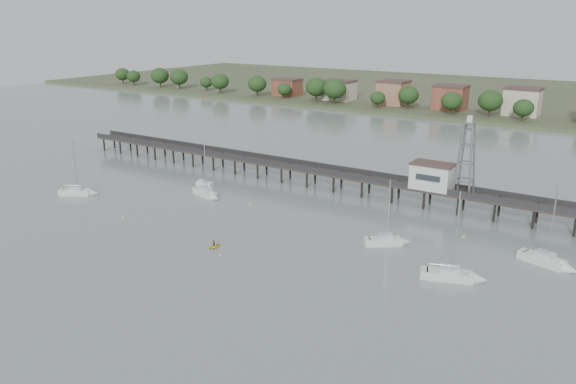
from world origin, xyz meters
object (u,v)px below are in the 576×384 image
object	(u,v)px
lattice_tower	(466,159)
sailboat_e	(553,263)
sailboat_a	(82,192)
sailboat_c	(391,241)
sailboat_d	(460,277)
yellow_dinghy	(214,247)
pier	(324,172)
white_tender	(204,184)
sailboat_b	(208,194)

from	to	relation	value
lattice_tower	sailboat_e	xyz separation A→B (m)	(19.59, -17.93, -10.46)
sailboat_a	sailboat_c	distance (m)	69.09
sailboat_d	yellow_dinghy	size ratio (longest dim) A/B	6.12
sailboat_c	pier	bearing A→B (deg)	101.81
white_tender	sailboat_a	bearing A→B (deg)	-141.26
white_tender	yellow_dinghy	bearing A→B (deg)	-56.10
pier	sailboat_d	world-z (taller)	sailboat_d
pier	yellow_dinghy	bearing A→B (deg)	-87.75
yellow_dinghy	sailboat_d	bearing A→B (deg)	17.60
sailboat_c	sailboat_a	bearing A→B (deg)	151.99
sailboat_a	sailboat_c	bearing A→B (deg)	-23.01
sailboat_e	yellow_dinghy	world-z (taller)	sailboat_e
yellow_dinghy	sailboat_c	bearing A→B (deg)	38.01
lattice_tower	sailboat_e	distance (m)	28.54
lattice_tower	sailboat_c	size ratio (longest dim) A/B	1.27
pier	sailboat_a	xyz separation A→B (m)	(-41.95, -33.74, -3.15)
sailboat_d	white_tender	distance (m)	66.57
lattice_tower	sailboat_a	distance (m)	81.50
pier	sailboat_a	size ratio (longest dim) A/B	11.54
lattice_tower	white_tender	xyz separation A→B (m)	(-55.60, -13.65, -10.62)
sailboat_e	sailboat_d	xyz separation A→B (m)	(-10.80, -12.61, -0.00)
lattice_tower	sailboat_e	bearing A→B (deg)	-42.47
pier	sailboat_b	world-z (taller)	sailboat_b
pier	yellow_dinghy	world-z (taller)	pier
white_tender	sailboat_c	bearing A→B (deg)	-20.45
pier	white_tender	size ratio (longest dim) A/B	35.55
pier	lattice_tower	distance (m)	32.34
white_tender	yellow_dinghy	distance (m)	37.32
lattice_tower	yellow_dinghy	bearing A→B (deg)	-126.29
sailboat_e	lattice_tower	bearing A→B (deg)	154.81
sailboat_b	white_tender	xyz separation A→B (m)	(-6.53, 6.17, -0.16)
sailboat_c	sailboat_b	bearing A→B (deg)	138.78
sailboat_c	sailboat_d	xyz separation A→B (m)	(13.95, -7.24, -0.01)
sailboat_c	yellow_dinghy	xyz separation A→B (m)	(-24.74, -17.42, -0.65)
white_tender	yellow_dinghy	size ratio (longest dim) A/B	1.78
sailboat_e	sailboat_b	xyz separation A→B (m)	(-68.66, -1.89, 0.01)
yellow_dinghy	lattice_tower	bearing A→B (deg)	56.57
sailboat_e	sailboat_c	xyz separation A→B (m)	(-24.75, -5.36, 0.01)
lattice_tower	sailboat_d	distance (m)	33.46
pier	sailboat_b	distance (m)	26.68
white_tender	sailboat_e	bearing A→B (deg)	-12.89
sailboat_c	yellow_dinghy	world-z (taller)	sailboat_c
pier	white_tender	world-z (taller)	pier
pier	lattice_tower	size ratio (longest dim) A/B	9.68
lattice_tower	yellow_dinghy	size ratio (longest dim) A/B	6.53
pier	white_tender	distance (m)	27.90
sailboat_e	white_tender	world-z (taller)	sailboat_e
sailboat_d	yellow_dinghy	bearing A→B (deg)	176.03
sailboat_e	sailboat_d	size ratio (longest dim) A/B	0.96
sailboat_b	yellow_dinghy	distance (m)	28.36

